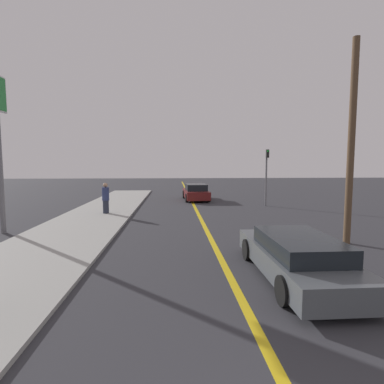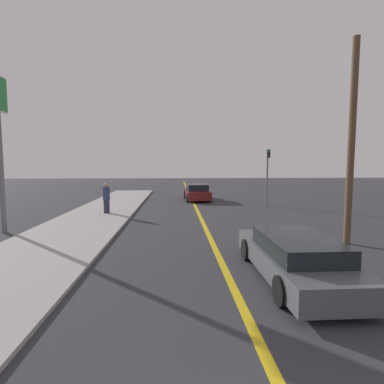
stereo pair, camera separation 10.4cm
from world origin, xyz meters
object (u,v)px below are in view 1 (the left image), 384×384
pedestrian_mid_group (106,198)px  utility_pole (351,143)px  car_near_right_lane (296,257)px  car_ahead_center (196,192)px  traffic_light (266,171)px

pedestrian_mid_group → utility_pole: 12.42m
car_near_right_lane → pedestrian_mid_group: 12.04m
car_near_right_lane → pedestrian_mid_group: (-6.88, 9.88, 0.40)m
utility_pole → car_ahead_center: bearing=108.5°
car_ahead_center → pedestrian_mid_group: (-5.61, -6.66, 0.33)m
pedestrian_mid_group → traffic_light: traffic_light is taller
car_ahead_center → traffic_light: (4.54, -3.69, 1.74)m
traffic_light → car_ahead_center: bearing=140.9°
car_near_right_lane → car_ahead_center: size_ratio=1.08×
car_near_right_lane → car_ahead_center: 16.59m
car_ahead_center → utility_pole: 14.45m
car_near_right_lane → traffic_light: size_ratio=1.24×
pedestrian_mid_group → car_ahead_center: bearing=49.9°
car_near_right_lane → pedestrian_mid_group: pedestrian_mid_group is taller
utility_pole → pedestrian_mid_group: bearing=146.2°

